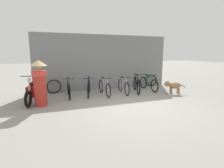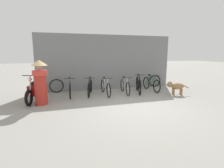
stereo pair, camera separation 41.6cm
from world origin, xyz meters
The scene contains 13 objects.
ground_plane centered at (0.00, 0.00, 0.00)m, with size 60.00×60.00×0.00m, color gray.
shop_wall_back centered at (0.00, 3.41, 1.40)m, with size 7.08×0.20×2.80m.
bicycle_0 centered at (-2.04, 2.24, 0.35)m, with size 0.46×1.67×0.85m.
bicycle_1 centered at (-1.16, 2.25, 0.34)m, with size 0.57×1.63×0.83m.
bicycle_2 centered at (-0.47, 2.09, 0.34)m, with size 0.46×1.70×0.82m.
bicycle_3 centered at (0.46, 2.06, 0.34)m, with size 0.46×1.56×0.80m.
bicycle_4 centered at (1.15, 2.04, 0.37)m, with size 0.64×1.66×0.91m.
bicycle_5 centered at (1.96, 2.27, 0.34)m, with size 0.46×1.65×0.83m.
motorcycle centered at (-3.41, 1.85, 0.43)m, with size 0.61×1.87×1.08m.
stray_dog centered at (2.59, 1.16, 0.40)m, with size 1.03×0.47×0.60m.
person_in_robes centered at (-3.14, 1.28, 0.90)m, with size 0.70×0.70×1.65m.
spare_tire_left centered at (2.71, 3.16, 0.33)m, with size 0.66×0.16×0.66m.
spare_tire_right centered at (-2.61, 3.16, 0.33)m, with size 0.66×0.10×0.66m.
Camera 2 is at (-2.47, -5.45, 1.89)m, focal length 28.00 mm.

